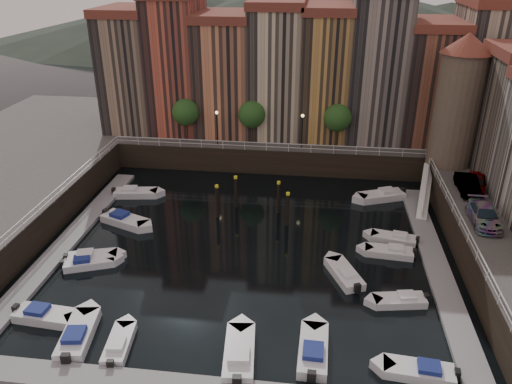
# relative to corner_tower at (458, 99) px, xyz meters

# --- Properties ---
(ground) EXTENTS (200.00, 200.00, 0.00)m
(ground) POSITION_rel_corner_tower_xyz_m (-20.00, -14.50, -10.19)
(ground) COLOR black
(ground) RESTS_ON ground
(quay_far) EXTENTS (80.00, 20.00, 3.00)m
(quay_far) POSITION_rel_corner_tower_xyz_m (-20.00, 11.50, -8.69)
(quay_far) COLOR black
(quay_far) RESTS_ON ground
(dock_left) EXTENTS (2.00, 28.00, 0.35)m
(dock_left) POSITION_rel_corner_tower_xyz_m (-36.20, -15.50, -10.02)
(dock_left) COLOR gray
(dock_left) RESTS_ON ground
(dock_right) EXTENTS (2.00, 28.00, 0.35)m
(dock_right) POSITION_rel_corner_tower_xyz_m (-3.80, -15.50, -10.02)
(dock_right) COLOR gray
(dock_right) RESTS_ON ground
(mountains) EXTENTS (145.00, 100.00, 18.00)m
(mountains) POSITION_rel_corner_tower_xyz_m (-18.28, 95.50, -2.28)
(mountains) COLOR #2D382D
(mountains) RESTS_ON ground
(far_terrace) EXTENTS (48.70, 10.30, 17.50)m
(far_terrace) POSITION_rel_corner_tower_xyz_m (-16.69, 9.00, 0.76)
(far_terrace) COLOR #8F725B
(far_terrace) RESTS_ON quay_far
(corner_tower) EXTENTS (5.20, 5.20, 13.80)m
(corner_tower) POSITION_rel_corner_tower_xyz_m (0.00, 0.00, 0.00)
(corner_tower) COLOR #6B5B4C
(corner_tower) RESTS_ON quay_right
(promenade_trees) EXTENTS (21.20, 3.20, 5.20)m
(promenade_trees) POSITION_rel_corner_tower_xyz_m (-21.33, 3.70, -3.61)
(promenade_trees) COLOR black
(promenade_trees) RESTS_ON quay_far
(street_lamps) EXTENTS (10.36, 0.36, 4.18)m
(street_lamps) POSITION_rel_corner_tower_xyz_m (-21.00, 2.70, -4.30)
(street_lamps) COLOR black
(street_lamps) RESTS_ON quay_far
(railings) EXTENTS (36.08, 34.04, 0.52)m
(railings) POSITION_rel_corner_tower_xyz_m (-20.00, -9.62, -6.41)
(railings) COLOR white
(railings) RESTS_ON ground
(gangway) EXTENTS (2.78, 8.32, 3.73)m
(gangway) POSITION_rel_corner_tower_xyz_m (-2.90, -4.50, -8.28)
(gangway) COLOR white
(gangway) RESTS_ON ground
(mooring_pilings) EXTENTS (7.33, 3.49, 3.78)m
(mooring_pilings) POSITION_rel_corner_tower_xyz_m (-20.06, -8.89, -8.54)
(mooring_pilings) COLOR black
(mooring_pilings) RESTS_ON ground
(boat_left_0) EXTENTS (4.88, 2.08, 1.10)m
(boat_left_0) POSITION_rel_corner_tower_xyz_m (-32.89, -26.47, -9.82)
(boat_left_0) COLOR silver
(boat_left_0) RESTS_ON ground
(boat_left_1) EXTENTS (4.43, 2.96, 1.00)m
(boat_left_1) POSITION_rel_corner_tower_xyz_m (-32.73, -19.60, -9.86)
(boat_left_1) COLOR silver
(boat_left_1) RESTS_ON ground
(boat_left_2) EXTENTS (4.47, 2.72, 1.00)m
(boat_left_2) POSITION_rel_corner_tower_xyz_m (-32.83, -18.77, -9.86)
(boat_left_2) COLOR silver
(boat_left_2) RESTS_ON ground
(boat_left_3) EXTENTS (5.21, 3.51, 1.18)m
(boat_left_3) POSITION_rel_corner_tower_xyz_m (-32.36, -12.20, -9.80)
(boat_left_3) COLOR silver
(boat_left_3) RESTS_ON ground
(boat_left_4) EXTENTS (4.96, 2.37, 1.11)m
(boat_left_4) POSITION_rel_corner_tower_xyz_m (-33.45, -6.15, -9.82)
(boat_left_4) COLOR silver
(boat_left_4) RESTS_ON ground
(boat_right_0) EXTENTS (4.64, 2.03, 1.05)m
(boat_right_0) POSITION_rel_corner_tower_xyz_m (-7.16, -28.51, -9.84)
(boat_right_0) COLOR silver
(boat_right_0) RESTS_ON ground
(boat_right_1) EXTENTS (4.23, 2.16, 0.95)m
(boat_right_1) POSITION_rel_corner_tower_xyz_m (-7.43, -21.44, -9.87)
(boat_right_1) COLOR silver
(boat_right_1) RESTS_ON ground
(boat_right_2) EXTENTS (4.39, 1.91, 0.99)m
(boat_right_2) POSITION_rel_corner_tower_xyz_m (-7.42, -14.70, -9.86)
(boat_right_2) COLOR silver
(boat_right_2) RESTS_ON ground
(boat_right_3) EXTENTS (4.35, 2.32, 0.97)m
(boat_right_3) POSITION_rel_corner_tower_xyz_m (-6.78, -12.34, -9.87)
(boat_right_3) COLOR silver
(boat_right_3) RESTS_ON ground
(boat_right_4) EXTENTS (5.26, 3.56, 1.19)m
(boat_right_4) POSITION_rel_corner_tower_xyz_m (-7.00, -3.58, -9.79)
(boat_right_4) COLOR silver
(boat_right_4) RESTS_ON ground
(boat_near_0) EXTENTS (2.57, 5.27, 1.18)m
(boat_near_0) POSITION_rel_corner_tower_xyz_m (-29.62, -28.15, -9.79)
(boat_near_0) COLOR silver
(boat_near_0) RESTS_ON ground
(boat_near_1) EXTENTS (1.93, 4.22, 0.95)m
(boat_near_1) POSITION_rel_corner_tower_xyz_m (-26.58, -28.57, -9.87)
(boat_near_1) COLOR silver
(boat_near_1) RESTS_ON ground
(boat_near_2) EXTENTS (2.41, 5.38, 1.21)m
(boat_near_2) POSITION_rel_corner_tower_xyz_m (-18.50, -28.54, -9.79)
(boat_near_2) COLOR silver
(boat_near_2) RESTS_ON ground
(boat_near_3) EXTENTS (1.96, 5.14, 1.18)m
(boat_near_3) POSITION_rel_corner_tower_xyz_m (-13.79, -27.65, -9.80)
(boat_near_3) COLOR silver
(boat_near_3) RESTS_ON ground
(car_a) EXTENTS (3.24, 5.04, 1.60)m
(car_a) POSITION_rel_corner_tower_xyz_m (1.06, -7.03, -6.40)
(car_a) COLOR gray
(car_a) RESTS_ON quay_right
(car_b) EXTENTS (1.67, 4.66, 1.53)m
(car_b) POSITION_rel_corner_tower_xyz_m (0.23, -7.36, -6.43)
(car_b) COLOR gray
(car_b) RESTS_ON quay_right
(car_c) EXTENTS (2.21, 5.26, 1.52)m
(car_c) POSITION_rel_corner_tower_xyz_m (0.03, -13.57, -6.44)
(car_c) COLOR gray
(car_c) RESTS_ON quay_right
(boat_extra_325) EXTENTS (3.31, 4.72, 1.07)m
(boat_extra_325) POSITION_rel_corner_tower_xyz_m (-11.46, -18.64, -9.83)
(boat_extra_325) COLOR silver
(boat_extra_325) RESTS_ON ground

